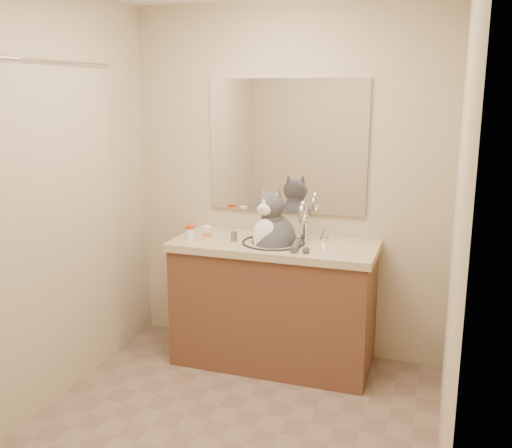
% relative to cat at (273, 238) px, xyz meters
% --- Properties ---
extents(room, '(2.22, 2.52, 2.42)m').
position_rel_cat_xyz_m(room, '(0.00, -0.94, 0.32)').
color(room, '#7F6B58').
rests_on(room, ground).
extents(vanity, '(1.34, 0.59, 1.12)m').
position_rel_cat_xyz_m(vanity, '(0.00, 0.02, -0.44)').
color(vanity, brown).
rests_on(vanity, ground).
extents(mirror, '(1.10, 0.02, 0.90)m').
position_rel_cat_xyz_m(mirror, '(0.00, 0.29, 0.57)').
color(mirror, white).
rests_on(mirror, room).
extents(shower_curtain, '(0.02, 1.30, 1.93)m').
position_rel_cat_xyz_m(shower_curtain, '(-1.05, -0.84, 0.15)').
color(shower_curtain, beige).
rests_on(shower_curtain, ground).
extents(cat, '(0.40, 0.43, 0.58)m').
position_rel_cat_xyz_m(cat, '(0.00, 0.00, 0.00)').
color(cat, '#46464B').
rests_on(cat, vanity).
extents(pill_bottle_redcap, '(0.07, 0.07, 0.10)m').
position_rel_cat_xyz_m(pill_bottle_redcap, '(-0.54, -0.11, 0.02)').
color(pill_bottle_redcap, white).
rests_on(pill_bottle_redcap, vanity).
extents(pill_bottle_orange, '(0.07, 0.07, 0.10)m').
position_rel_cat_xyz_m(pill_bottle_orange, '(-0.44, -0.07, 0.02)').
color(pill_bottle_orange, white).
rests_on(pill_bottle_orange, vanity).
extents(grey_canister, '(0.05, 0.05, 0.06)m').
position_rel_cat_xyz_m(grey_canister, '(-0.26, -0.04, 0.00)').
color(grey_canister, slate).
rests_on(grey_canister, vanity).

